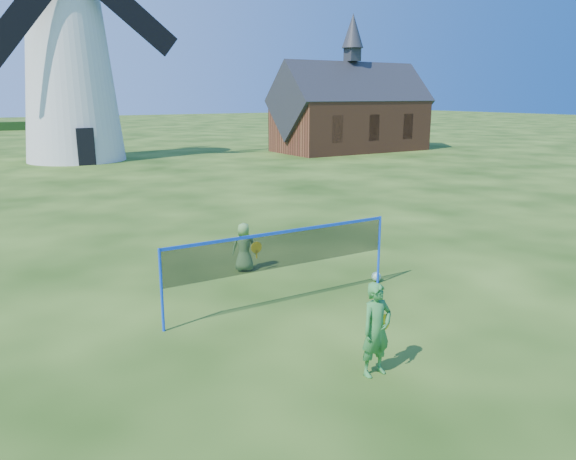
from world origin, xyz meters
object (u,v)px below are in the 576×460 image
(chapel, at_px, (351,113))
(player_boy, at_px, (244,247))
(windmill, at_px, (68,57))
(player_girl, at_px, (376,329))
(play_ball, at_px, (376,277))
(badminton_net, at_px, (283,251))

(chapel, relative_size, player_boy, 9.92)
(windmill, bearing_deg, chapel, -11.68)
(player_girl, relative_size, play_ball, 6.63)
(play_ball, bearing_deg, badminton_net, -177.09)
(badminton_net, bearing_deg, play_ball, 2.91)
(player_boy, bearing_deg, player_girl, 107.11)
(player_girl, bearing_deg, windmill, 84.71)
(badminton_net, bearing_deg, windmill, 86.95)
(chapel, bearing_deg, player_boy, -132.30)
(windmill, bearing_deg, player_girl, -93.21)
(player_girl, bearing_deg, player_boy, 81.76)
(chapel, relative_size, play_ball, 53.22)
(badminton_net, xyz_separation_m, play_ball, (2.57, 0.13, -1.03))
(chapel, bearing_deg, player_girl, -126.85)
(windmill, distance_m, chapel, 19.88)
(windmill, bearing_deg, play_ball, -87.92)
(player_girl, height_order, play_ball, player_girl)
(player_boy, bearing_deg, play_ball, 157.78)
(player_boy, relative_size, play_ball, 5.37)
(play_ball, bearing_deg, player_girl, -130.38)
(windmill, bearing_deg, player_boy, -92.58)
(windmill, relative_size, chapel, 1.54)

